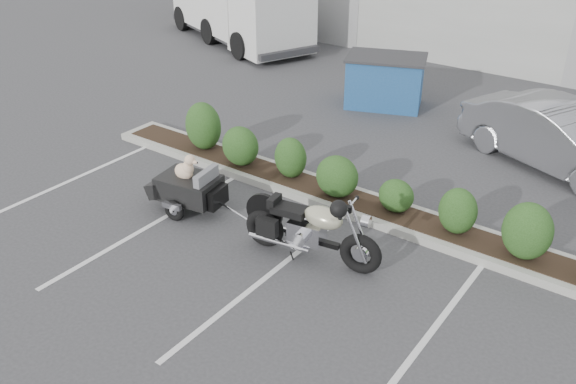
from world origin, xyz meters
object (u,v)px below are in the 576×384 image
Objects in this scene: dumpster at (385,81)px; sedan at (558,137)px; motorcycle at (310,230)px; pet_trailer at (189,186)px.

sedan is at bearing -35.28° from dumpster.
dumpster is (-4.81, 1.24, -0.02)m from sedan.
dumpster is at bearing 96.99° from sedan.
motorcycle is 7.69m from dumpster.
pet_trailer is at bearing 170.59° from motorcycle.
pet_trailer is (-2.79, 0.02, -0.07)m from motorcycle.
pet_trailer is 7.26m from dumpster.
motorcycle is at bearing -9.41° from pet_trailer.
pet_trailer is at bearing -113.13° from dumpster.
sedan is at bearing 59.95° from motorcycle.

